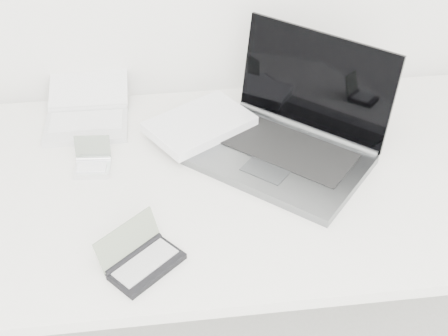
{
  "coord_description": "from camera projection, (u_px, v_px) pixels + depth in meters",
  "views": [
    {
      "loc": [
        -0.17,
        0.38,
        1.72
      ],
      "look_at": [
        -0.03,
        1.51,
        0.79
      ],
      "focal_mm": 50.0,
      "sensor_mm": 36.0,
      "label": 1
    }
  ],
  "objects": [
    {
      "name": "desk",
      "position": [
        234.0,
        190.0,
        1.57
      ],
      "size": [
        1.6,
        0.8,
        0.73
      ],
      "color": "white",
      "rests_on": "ground"
    },
    {
      "name": "palmtop_charcoal",
      "position": [
        141.0,
        259.0,
        1.3
      ],
      "size": [
        0.19,
        0.18,
        0.08
      ],
      "rotation": [
        0.0,
        0.0,
        0.71
      ],
      "color": "black",
      "rests_on": "desk"
    },
    {
      "name": "netbook_open_white",
      "position": [
        87.0,
        115.0,
        1.71
      ],
      "size": [
        0.23,
        0.29,
        0.06
      ],
      "rotation": [
        0.0,
        0.0,
        -0.02
      ],
      "color": "silver",
      "rests_on": "desk"
    },
    {
      "name": "laptop_large",
      "position": [
        268.0,
        134.0,
        1.6
      ],
      "size": [
        0.63,
        0.53,
        0.28
      ],
      "rotation": [
        0.0,
        0.0,
        -0.72
      ],
      "color": "slate",
      "rests_on": "desk"
    },
    {
      "name": "pda_silver",
      "position": [
        93.0,
        163.0,
        1.55
      ],
      "size": [
        0.1,
        0.09,
        0.07
      ],
      "rotation": [
        0.0,
        0.0,
        -0.09
      ],
      "color": "silver",
      "rests_on": "desk"
    }
  ]
}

